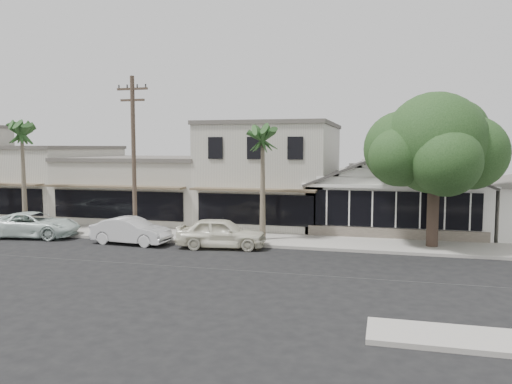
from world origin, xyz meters
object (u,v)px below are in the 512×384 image
(utility_pole, at_px, (134,154))
(car_0, at_px, (221,233))
(car_1, at_px, (131,231))
(car_2, at_px, (34,225))
(shade_tree, at_px, (433,146))

(utility_pole, xyz_separation_m, car_0, (5.33, -0.88, -4.01))
(car_1, bearing_deg, car_0, -83.24)
(car_2, bearing_deg, car_0, -98.75)
(car_0, relative_size, car_2, 0.88)
(utility_pole, xyz_separation_m, car_2, (-6.04, -0.71, -4.07))
(utility_pole, distance_m, car_0, 6.73)
(car_1, distance_m, shade_tree, 16.26)
(car_1, distance_m, car_2, 6.39)
(car_0, distance_m, shade_tree, 11.57)
(utility_pole, bearing_deg, car_2, -173.31)
(utility_pole, height_order, car_2, utility_pole)
(car_0, height_order, car_1, car_0)
(car_2, xyz_separation_m, shade_tree, (21.74, 2.46, 4.47))
(car_1, height_order, shade_tree, shade_tree)
(car_1, height_order, car_2, car_2)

